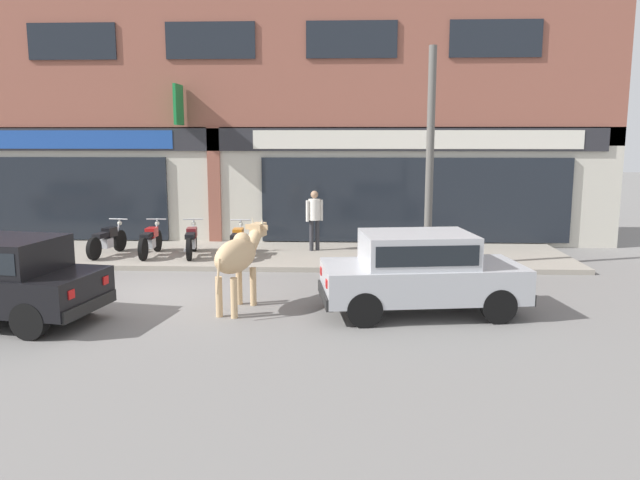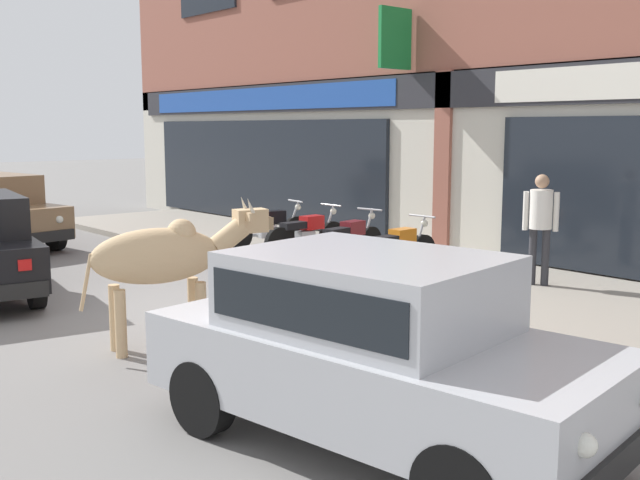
# 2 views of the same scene
# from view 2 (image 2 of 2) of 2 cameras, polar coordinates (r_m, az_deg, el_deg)

# --- Properties ---
(ground_plane) EXTENTS (90.00, 90.00, 0.00)m
(ground_plane) POSITION_cam_2_polar(r_m,az_deg,el_deg) (10.46, -11.74, -4.75)
(ground_plane) COLOR slate
(sidewalk) EXTENTS (19.00, 3.60, 0.12)m
(sidewalk) POSITION_cam_2_polar(r_m,az_deg,el_deg) (12.82, 4.06, -1.87)
(sidewalk) COLOR gray
(sidewalk) RESTS_ON ground
(shop_building) EXTENTS (23.00, 1.40, 9.60)m
(shop_building) POSITION_cam_2_polar(r_m,az_deg,el_deg) (14.32, 10.40, 17.33)
(shop_building) COLOR #8E5142
(shop_building) RESTS_ON ground
(cow) EXTENTS (0.89, 2.11, 1.61)m
(cow) POSITION_cam_2_polar(r_m,az_deg,el_deg) (8.20, -11.68, -1.24)
(cow) COLOR tan
(cow) RESTS_ON ground
(car_0) EXTENTS (3.76, 2.06, 1.46)m
(car_0) POSITION_cam_2_polar(r_m,az_deg,el_deg) (5.61, 4.08, -7.63)
(car_0) COLOR black
(car_0) RESTS_ON ground
(motorcycle_0) EXTENTS (0.59, 1.80, 0.88)m
(motorcycle_0) POSITION_cam_2_polar(r_m,az_deg,el_deg) (14.18, -3.99, 0.96)
(motorcycle_0) COLOR black
(motorcycle_0) RESTS_ON sidewalk
(motorcycle_1) EXTENTS (0.52, 1.81, 0.88)m
(motorcycle_1) POSITION_cam_2_polar(r_m,az_deg,el_deg) (13.31, -1.06, 0.48)
(motorcycle_1) COLOR black
(motorcycle_1) RESTS_ON sidewalk
(motorcycle_2) EXTENTS (0.53, 1.81, 0.88)m
(motorcycle_2) POSITION_cam_2_polar(r_m,az_deg,el_deg) (12.54, 2.12, -0.02)
(motorcycle_2) COLOR black
(motorcycle_2) RESTS_ON sidewalk
(motorcycle_3) EXTENTS (0.52, 1.81, 0.88)m
(motorcycle_3) POSITION_cam_2_polar(r_m,az_deg,el_deg) (11.65, 5.85, -0.72)
(motorcycle_3) COLOR black
(motorcycle_3) RESTS_ON sidewalk
(pedestrian) EXTENTS (0.44, 0.32, 1.60)m
(pedestrian) POSITION_cam_2_polar(r_m,az_deg,el_deg) (11.15, 16.46, 1.66)
(pedestrian) COLOR #2D2D33
(pedestrian) RESTS_ON sidewalk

